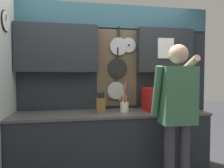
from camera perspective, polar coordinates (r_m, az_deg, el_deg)
base_cabinet_counter at (r=2.81m, az=-0.08°, el=-17.12°), size 2.55×0.61×0.89m
back_wall_unit at (r=2.91m, az=-1.19°, el=3.96°), size 3.12×0.22×2.42m
microwave at (r=2.88m, az=14.62°, el=-4.23°), size 0.53×0.38×0.32m
knife_block at (r=2.65m, az=-3.29°, el=-5.99°), size 0.11×0.15×0.28m
utensil_crock at (r=2.71m, az=3.59°, el=-6.17°), size 0.11×0.11×0.35m
person at (r=2.35m, az=18.09°, el=-6.28°), size 0.54×0.64×1.73m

